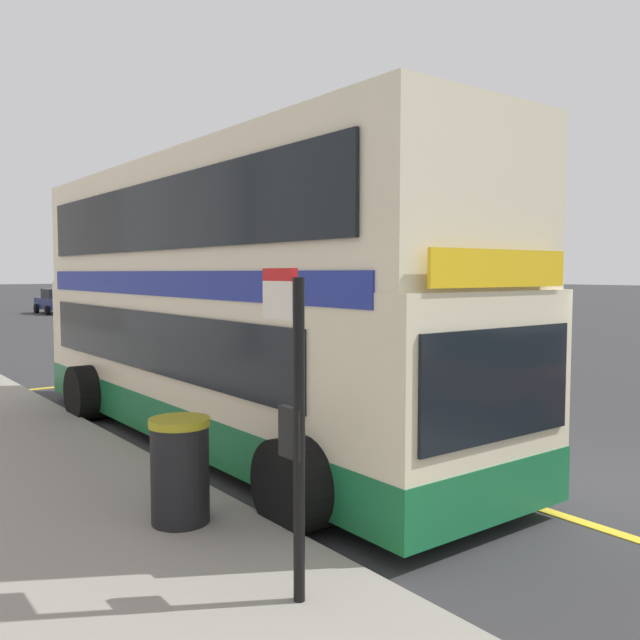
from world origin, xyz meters
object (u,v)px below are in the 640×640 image
at_px(double_decker_bus, 229,312).
at_px(bus_stop_sign, 293,404).
at_px(parked_car_navy_across, 57,301).
at_px(litter_bin, 180,470).

bearing_deg(double_decker_bus, bus_stop_sign, -114.54).
xyz_separation_m(bus_stop_sign, parked_car_navy_across, (9.89, 41.14, -0.87)).
bearing_deg(litter_bin, double_decker_bus, 53.09).
relative_size(double_decker_bus, litter_bin, 9.81).
relative_size(bus_stop_sign, litter_bin, 2.40).
distance_m(parked_car_navy_across, litter_bin, 40.37).
xyz_separation_m(bus_stop_sign, litter_bin, (-0.01, 1.99, -0.99)).
bearing_deg(parked_car_navy_across, double_decker_bus, -100.47).
height_order(double_decker_bus, bus_stop_sign, double_decker_bus).
distance_m(double_decker_bus, litter_bin, 4.14).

